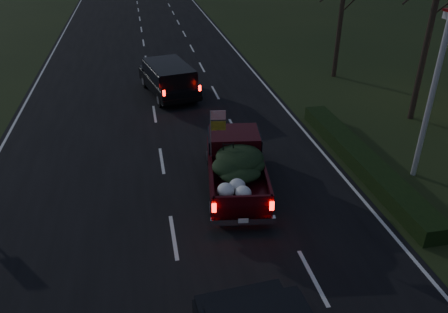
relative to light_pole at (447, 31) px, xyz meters
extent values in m
plane|color=black|center=(-9.50, -2.00, -5.48)|extent=(120.00, 120.00, 0.00)
cube|color=black|center=(-9.50, -2.00, -5.47)|extent=(14.00, 120.00, 0.02)
cube|color=black|center=(-1.70, 1.00, -5.18)|extent=(1.00, 10.00, 0.60)
cylinder|color=silver|center=(0.00, 0.00, -0.98)|extent=(0.20, 0.20, 9.00)
cylinder|color=black|center=(3.00, 5.00, -1.23)|extent=(0.28, 0.28, 8.50)
cylinder|color=black|center=(2.00, 12.00, -1.98)|extent=(0.28, 0.28, 7.00)
cube|color=#32060C|center=(-6.95, 0.56, -4.89)|extent=(2.66, 5.19, 0.55)
cube|color=#32060C|center=(-6.82, 1.45, -4.14)|extent=(2.04, 1.83, 0.89)
cube|color=black|center=(-6.82, 1.45, -4.04)|extent=(2.12, 1.74, 0.55)
cube|color=#32060C|center=(-7.13, -0.72, -4.59)|extent=(2.21, 3.01, 0.06)
ellipsoid|color=black|center=(-7.01, -0.23, -4.14)|extent=(1.82, 1.99, 0.60)
cylinder|color=gray|center=(-7.83, 0.69, -3.45)|extent=(0.03, 0.03, 1.98)
cube|color=red|center=(-7.57, 0.65, -2.62)|extent=(0.51, 0.09, 0.34)
cube|color=gold|center=(-7.57, 0.65, -3.02)|extent=(0.51, 0.09, 0.34)
cube|color=black|center=(-8.52, 10.78, -4.82)|extent=(3.11, 5.43, 0.64)
cube|color=black|center=(-8.47, 10.52, -4.10)|extent=(2.71, 4.05, 0.85)
cube|color=black|center=(-8.47, 10.52, -4.01)|extent=(2.79, 3.97, 0.51)
camera|label=1|loc=(-10.08, -12.84, 3.21)|focal=35.00mm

